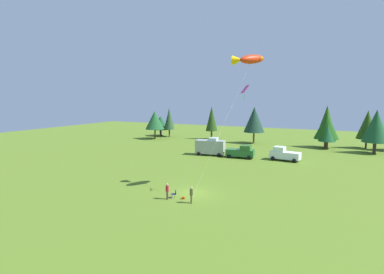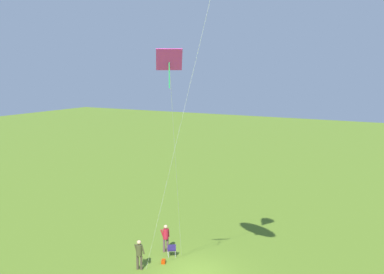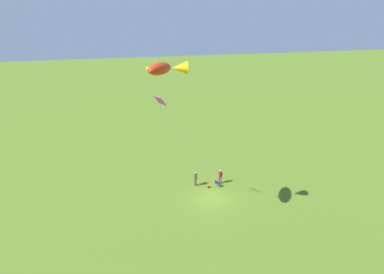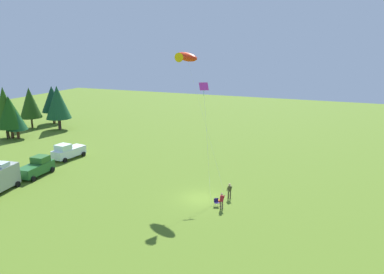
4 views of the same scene
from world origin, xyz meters
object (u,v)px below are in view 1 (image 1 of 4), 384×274
at_px(backpack_on_grass, 183,198).
at_px(kite_diamond_rainbow, 243,93).
at_px(person_spectator, 167,190).
at_px(kite_large_fish, 249,59).
at_px(person_kite_flyer, 191,194).
at_px(truck_white_pickup, 284,154).
at_px(folding_chair, 174,193).
at_px(truck_green_flatbed, 241,152).
at_px(van_motorhome_grey, 210,147).

bearing_deg(backpack_on_grass, kite_diamond_rainbow, 35.50).
relative_size(person_spectator, backpack_on_grass, 5.44).
bearing_deg(kite_large_fish, person_kite_flyer, -119.18).
bearing_deg(person_spectator, truck_white_pickup, -157.71).
relative_size(folding_chair, backpack_on_grass, 2.56).
height_order(folding_chair, truck_green_flatbed, truck_green_flatbed).
xyz_separation_m(van_motorhome_grey, truck_white_pickup, (13.32, 1.06, -0.54)).
bearing_deg(kite_large_fish, van_motorhome_grey, 123.16).
height_order(van_motorhome_grey, truck_white_pickup, van_motorhome_grey).
xyz_separation_m(truck_green_flatbed, kite_large_fish, (5.95, -18.23, 13.87)).
relative_size(folding_chair, truck_green_flatbed, 0.16).
bearing_deg(van_motorhome_grey, truck_white_pickup, -3.40).
bearing_deg(person_kite_flyer, kite_large_fish, -135.34).
bearing_deg(kite_diamond_rainbow, van_motorhome_grey, 120.34).
distance_m(person_kite_flyer, kite_large_fish, 15.96).
xyz_separation_m(person_kite_flyer, kite_large_fish, (3.78, 6.77, 13.95)).
height_order(person_kite_flyer, backpack_on_grass, person_kite_flyer).
bearing_deg(truck_white_pickup, truck_green_flatbed, 16.10).
relative_size(truck_green_flatbed, truck_white_pickup, 0.98).
distance_m(truck_white_pickup, kite_diamond_rainbow, 23.96).
relative_size(person_kite_flyer, truck_green_flatbed, 0.34).
relative_size(truck_white_pickup, kite_diamond_rainbow, 0.43).
bearing_deg(person_spectator, truck_green_flatbed, -142.27).
distance_m(truck_white_pickup, kite_large_fish, 23.85).
xyz_separation_m(truck_green_flatbed, truck_white_pickup, (7.31, 1.13, 0.00)).
bearing_deg(van_motorhome_grey, person_kite_flyer, -79.91).
distance_m(folding_chair, truck_green_flatbed, 24.31).
relative_size(folding_chair, truck_white_pickup, 0.16).
bearing_deg(truck_green_flatbed, person_kite_flyer, -89.30).
height_order(person_kite_flyer, kite_large_fish, kite_large_fish).
height_order(person_spectator, truck_white_pickup, truck_white_pickup).
distance_m(backpack_on_grass, van_motorhome_grey, 25.30).
xyz_separation_m(folding_chair, kite_large_fish, (6.15, 6.07, 14.48)).
bearing_deg(kite_large_fish, backpack_on_grass, -130.41).
xyz_separation_m(backpack_on_grass, van_motorhome_grey, (-6.83, 24.31, 1.53)).
xyz_separation_m(backpack_on_grass, kite_diamond_rainbow, (5.22, 3.72, 11.18)).
height_order(folding_chair, truck_white_pickup, truck_white_pickup).
height_order(person_kite_flyer, folding_chair, person_kite_flyer).
bearing_deg(truck_green_flatbed, truck_white_pickup, 4.55).
bearing_deg(truck_white_pickup, kite_large_fish, 93.27).
relative_size(person_spectator, truck_green_flatbed, 0.34).
bearing_deg(van_motorhome_grey, backpack_on_grass, -82.28).
height_order(backpack_on_grass, kite_diamond_rainbow, kite_diamond_rainbow).
bearing_deg(folding_chair, kite_diamond_rainbow, 174.77).
height_order(truck_white_pickup, kite_diamond_rainbow, kite_diamond_rainbow).
distance_m(van_motorhome_grey, kite_diamond_rainbow, 25.73).
bearing_deg(van_motorhome_grey, folding_chair, -84.56).
height_order(backpack_on_grass, kite_large_fish, kite_large_fish).
xyz_separation_m(kite_large_fish, kite_diamond_rainbow, (0.10, -2.29, -3.68)).
xyz_separation_m(folding_chair, van_motorhome_grey, (-5.80, 24.37, 1.16)).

